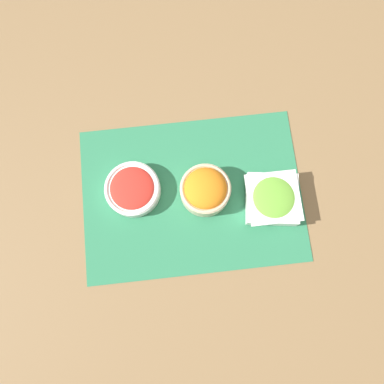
% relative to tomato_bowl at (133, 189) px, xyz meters
% --- Properties ---
extents(ground_plane, '(3.00, 3.00, 0.00)m').
position_rel_tomato_bowl_xyz_m(ground_plane, '(0.15, -0.03, -0.03)').
color(ground_plane, olive).
extents(placemat, '(0.58, 0.42, 0.00)m').
position_rel_tomato_bowl_xyz_m(placemat, '(0.15, -0.03, -0.03)').
color(placemat, '#2D7A51').
rests_on(placemat, ground_plane).
extents(tomato_bowl, '(0.14, 0.14, 0.05)m').
position_rel_tomato_bowl_xyz_m(tomato_bowl, '(0.00, 0.00, 0.00)').
color(tomato_bowl, white).
rests_on(tomato_bowl, placemat).
extents(lettuce_bowl, '(0.15, 0.15, 0.06)m').
position_rel_tomato_bowl_xyz_m(lettuce_bowl, '(0.36, -0.07, 0.00)').
color(lettuce_bowl, white).
rests_on(lettuce_bowl, placemat).
extents(carrot_bowl, '(0.13, 0.13, 0.08)m').
position_rel_tomato_bowl_xyz_m(carrot_bowl, '(0.19, -0.03, 0.02)').
color(carrot_bowl, beige).
rests_on(carrot_bowl, placemat).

